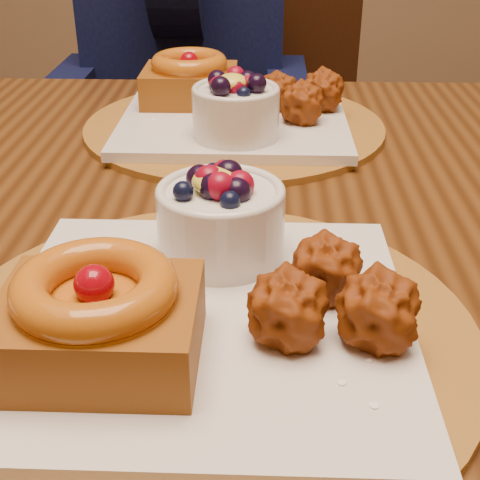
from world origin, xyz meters
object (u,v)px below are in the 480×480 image
place_setting_far (231,108)px  chair_far (272,131)px  place_setting_near (201,297)px  diner (184,16)px  dining_table (225,269)px

place_setting_far → chair_far: chair_far is taller
place_setting_near → diner: 0.94m
chair_far → diner: size_ratio=1.27×
dining_table → place_setting_near: bearing=-91.0°
dining_table → diner: size_ratio=2.12×
place_setting_near → diner: (-0.11, 0.93, 0.02)m
diner → place_setting_near: bearing=-102.2°
chair_far → place_setting_near: bearing=-104.7°
place_setting_near → diner: size_ratio=0.50×
dining_table → diner: (-0.12, 0.72, 0.13)m
chair_far → place_setting_far: bearing=-106.8°
place_setting_far → chair_far: (0.06, 0.64, -0.25)m
place_setting_far → diner: diner is taller
chair_far → dining_table: bearing=-105.2°
place_setting_near → chair_far: chair_far is taller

